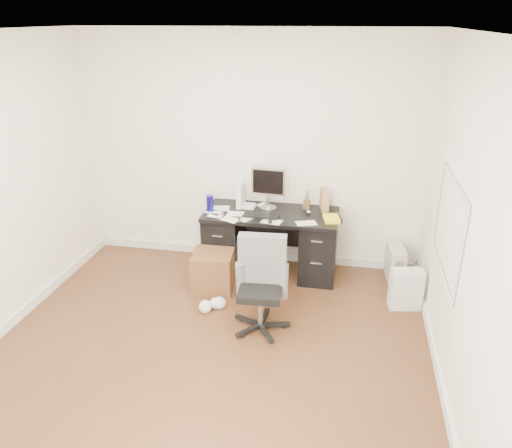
{
  "coord_description": "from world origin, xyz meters",
  "views": [
    {
      "loc": [
        1.13,
        -3.52,
        2.8
      ],
      "look_at": [
        0.21,
        1.2,
        0.79
      ],
      "focal_mm": 35.0,
      "sensor_mm": 36.0,
      "label": 1
    }
  ],
  "objects": [
    {
      "name": "white_binder",
      "position": [
        -0.08,
        1.79,
        0.89
      ],
      "size": [
        0.12,
        0.24,
        0.27
      ],
      "primitive_type": "cube",
      "rotation": [
        0.0,
        0.0,
        -0.04
      ],
      "color": "silver",
      "rests_on": "desk"
    },
    {
      "name": "magazine_file",
      "position": [
        0.88,
        1.86,
        0.87
      ],
      "size": [
        0.15,
        0.22,
        0.24
      ],
      "primitive_type": "cube",
      "rotation": [
        0.0,
        0.0,
        0.22
      ],
      "color": "#8E6745",
      "rests_on": "desk"
    },
    {
      "name": "desk",
      "position": [
        0.3,
        1.65,
        0.4
      ],
      "size": [
        1.5,
        0.7,
        0.75
      ],
      "color": "black",
      "rests_on": "ground"
    },
    {
      "name": "keyboard",
      "position": [
        0.21,
        1.5,
        0.76
      ],
      "size": [
        0.4,
        0.15,
        0.02
      ],
      "primitive_type": "cube",
      "rotation": [
        0.0,
        0.0,
        -0.04
      ],
      "color": "black",
      "rests_on": "desk"
    },
    {
      "name": "yellow_book",
      "position": [
        0.99,
        1.55,
        0.77
      ],
      "size": [
        0.22,
        0.26,
        0.04
      ],
      "primitive_type": "cube",
      "rotation": [
        0.0,
        0.0,
        0.21
      ],
      "color": "yellow",
      "rests_on": "desk"
    },
    {
      "name": "travel_mug",
      "position": [
        -0.39,
        1.57,
        0.84
      ],
      "size": [
        0.1,
        0.1,
        0.18
      ],
      "primitive_type": "cylinder",
      "rotation": [
        0.0,
        0.0,
        0.22
      ],
      "color": "#17148C",
      "rests_on": "desk"
    },
    {
      "name": "wicker_basket",
      "position": [
        -0.25,
        1.16,
        0.21
      ],
      "size": [
        0.47,
        0.47,
        0.43
      ],
      "primitive_type": "cube",
      "rotation": [
        0.0,
        0.0,
        0.09
      ],
      "color": "#4C2C17",
      "rests_on": "ground"
    },
    {
      "name": "room_shell",
      "position": [
        0.03,
        0.03,
        1.66
      ],
      "size": [
        4.02,
        4.02,
        2.71
      ],
      "color": "silver",
      "rests_on": "ground"
    },
    {
      "name": "office_chair",
      "position": [
        0.4,
        0.49,
        0.46
      ],
      "size": [
        0.56,
        0.56,
        0.92
      ],
      "primitive_type": null,
      "rotation": [
        0.0,
        0.0,
        0.07
      ],
      "color": "#575A57",
      "rests_on": "ground"
    },
    {
      "name": "paper_remote",
      "position": [
        0.35,
        1.39,
        0.76
      ],
      "size": [
        0.24,
        0.21,
        0.02
      ],
      "primitive_type": null,
      "rotation": [
        0.0,
        0.0,
        -0.2
      ],
      "color": "silver",
      "rests_on": "desk"
    },
    {
      "name": "pen_cup",
      "position": [
        0.68,
        1.86,
        0.86
      ],
      "size": [
        0.09,
        0.09,
        0.22
      ],
      "primitive_type": null,
      "rotation": [
        0.0,
        0.0,
        -0.02
      ],
      "color": "brown",
      "rests_on": "desk"
    },
    {
      "name": "loose_papers",
      "position": [
        0.1,
        1.6,
        0.75
      ],
      "size": [
        1.1,
        0.6,
        0.0
      ],
      "primitive_type": null,
      "color": "silver",
      "rests_on": "desk"
    },
    {
      "name": "pc_tower",
      "position": [
        1.73,
        1.75,
        0.2
      ],
      "size": [
        0.21,
        0.41,
        0.39
      ],
      "primitive_type": "cube",
      "rotation": [
        0.0,
        0.0,
        0.1
      ],
      "color": "#B2AFA1",
      "rests_on": "ground"
    },
    {
      "name": "shopping_bag",
      "position": [
        1.79,
        1.14,
        0.22
      ],
      "size": [
        0.35,
        0.28,
        0.43
      ],
      "primitive_type": "cube",
      "rotation": [
        0.0,
        0.0,
        0.18
      ],
      "color": "silver",
      "rests_on": "ground"
    },
    {
      "name": "computer_mouse",
      "position": [
        0.72,
        1.68,
        0.78
      ],
      "size": [
        0.07,
        0.07,
        0.05
      ],
      "primitive_type": "sphere",
      "rotation": [
        0.0,
        0.0,
        0.3
      ],
      "color": "#ADADB2",
      "rests_on": "desk"
    },
    {
      "name": "ground",
      "position": [
        0.0,
        0.0,
        0.0
      ],
      "size": [
        4.0,
        4.0,
        0.0
      ],
      "primitive_type": "plane",
      "color": "#4A2F17",
      "rests_on": "ground"
    },
    {
      "name": "desk_printer",
      "position": [
        -0.32,
        1.8,
        0.11
      ],
      "size": [
        0.42,
        0.37,
        0.22
      ],
      "primitive_type": "cube",
      "rotation": [
        0.0,
        0.0,
        0.16
      ],
      "color": "slate",
      "rests_on": "ground"
    },
    {
      "name": "lcd_monitor",
      "position": [
        0.25,
        1.76,
        1.0
      ],
      "size": [
        0.41,
        0.25,
        0.5
      ],
      "primitive_type": null,
      "rotation": [
        0.0,
        0.0,
        -0.06
      ],
      "color": "#ADADB2",
      "rests_on": "desk"
    }
  ]
}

